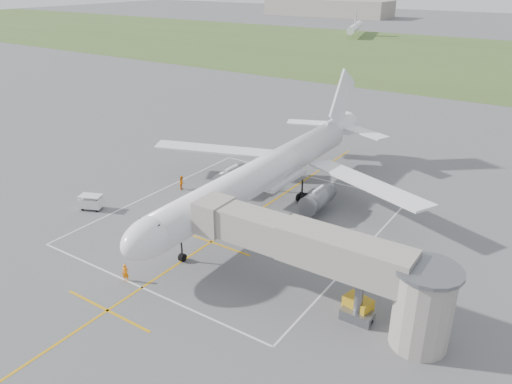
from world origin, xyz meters
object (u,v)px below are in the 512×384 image
Objects in this scene: jet_bridge at (335,262)px; gpu_unit at (358,307)px; airliner at (266,172)px; baggage_cart at (91,202)px; ramp_worker_wing at (182,182)px; ramp_worker_nose at (125,273)px.

gpu_unit is at bearing 17.50° from jet_bridge.
baggage_cart is (-16.88, -12.44, -3.47)m from airliner.
jet_bridge is 30.51m from ramp_worker_wing.
ramp_worker_nose is (-17.72, -6.51, -3.89)m from jet_bridge.
ramp_worker_wing is (-29.63, 11.80, 0.10)m from gpu_unit.
ramp_worker_nose is at bearing -95.50° from airliner.
baggage_cart is at bearing -168.55° from gpu_unit.
ramp_worker_wing reaches higher than gpu_unit.
ramp_worker_nose reaches higher than gpu_unit.
ramp_worker_wing is (-11.88, -1.81, -3.46)m from airliner.
baggage_cart is (-34.64, 1.17, 0.09)m from gpu_unit.
jet_bridge reaches higher than ramp_worker_wing.
airliner is 12.50m from ramp_worker_wing.
jet_bridge is 12.51× the size of ramp_worker_wing.
airliner is at bearing 13.23° from baggage_cart.
baggage_cart is 17.06m from ramp_worker_nose.
jet_bridge is 19.28m from ramp_worker_nose.
jet_bridge reaches higher than gpu_unit.
ramp_worker_wing is (-9.88, 18.95, 0.08)m from ramp_worker_nose.
baggage_cart is (-32.60, 1.81, -3.82)m from jet_bridge.
jet_bridge is at bearing -149.10° from gpu_unit.
ramp_worker_nose is 0.91× the size of ramp_worker_wing.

